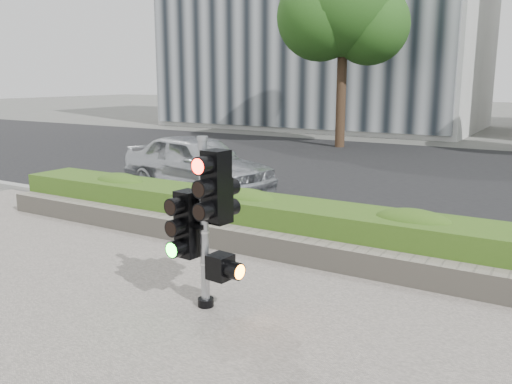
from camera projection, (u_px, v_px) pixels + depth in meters
ground at (216, 310)px, 6.16m from camera, size 120.00×120.00×0.00m
road at (431, 176)px, 14.54m from camera, size 60.00×13.00×0.02m
curb at (328, 237)px, 8.78m from camera, size 60.00×0.25×0.12m
stone_wall at (293, 249)px, 7.71m from camera, size 12.00×0.32×0.34m
hedge at (313, 227)px, 8.22m from camera, size 12.00×1.00×0.68m
tree_left at (344, 9)px, 19.60m from camera, size 4.61×4.03×7.34m
traffic_signal at (208, 215)px, 5.99m from camera, size 0.69×0.53×1.95m
car_silver at (197, 163)px, 12.32m from camera, size 4.11×2.21×1.33m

